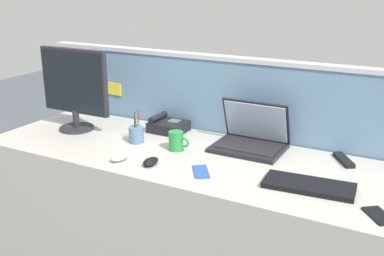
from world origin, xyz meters
name	(u,v)px	position (x,y,z in m)	size (l,w,h in m)	color
desk	(187,217)	(0.00, 0.00, 0.35)	(2.13, 0.72, 0.71)	#ADA89E
cubicle_divider	(221,153)	(0.00, 0.40, 0.57)	(2.35, 0.08, 1.14)	#6084A3
desktop_monitor	(74,86)	(-0.75, 0.04, 0.96)	(0.44, 0.19, 0.46)	#232328
laptop	(251,137)	(0.25, 0.23, 0.76)	(0.35, 0.28, 0.24)	black
desk_phone	(168,126)	(-0.27, 0.25, 0.74)	(0.20, 0.17, 0.09)	black
keyboard_main	(309,185)	(0.63, -0.10, 0.72)	(0.37, 0.16, 0.02)	black
computer_mouse_right_hand	(120,157)	(-0.24, -0.23, 0.72)	(0.06, 0.10, 0.03)	#B2B5BC
computer_mouse_left_hand	(151,162)	(-0.08, -0.20, 0.72)	(0.06, 0.10, 0.03)	black
pen_cup	(136,134)	(-0.32, 0.02, 0.75)	(0.08, 0.08, 0.18)	#4C7093
cell_phone_blue_case	(201,172)	(0.17, -0.17, 0.71)	(0.06, 0.14, 0.01)	blue
cell_phone_black_slab	(379,216)	(0.92, -0.22, 0.71)	(0.07, 0.13, 0.01)	black
tv_remote	(344,160)	(0.70, 0.26, 0.72)	(0.04, 0.17, 0.02)	black
coffee_mug	(176,141)	(-0.07, 0.02, 0.75)	(0.11, 0.07, 0.10)	#238438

